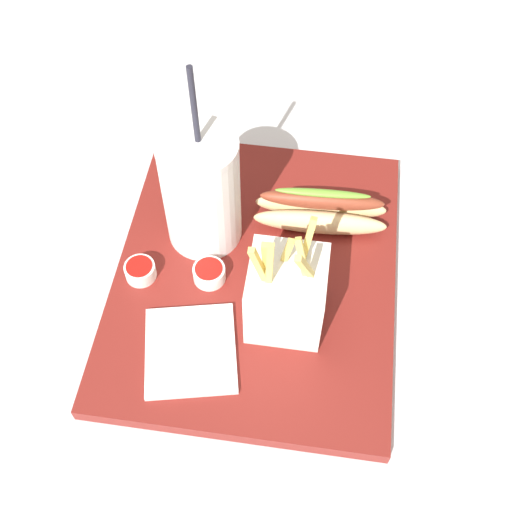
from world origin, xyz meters
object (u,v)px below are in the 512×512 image
at_px(soda_cup, 201,191).
at_px(hot_dog_1, 321,211).
at_px(ketchup_cup_2, 140,270).
at_px(napkin_stack, 191,350).
at_px(ketchup_cup_1, 209,273).
at_px(fries_basket, 286,293).

distance_m(soda_cup, hot_dog_1, 0.16).
height_order(ketchup_cup_2, napkin_stack, ketchup_cup_2).
distance_m(soda_cup, ketchup_cup_1, 0.10).
xyz_separation_m(ketchup_cup_1, ketchup_cup_2, (-0.01, 0.08, -0.00)).
bearing_deg(fries_basket, hot_dog_1, -11.02).
relative_size(soda_cup, ketchup_cup_2, 6.81).
height_order(hot_dog_1, ketchup_cup_1, hot_dog_1).
bearing_deg(napkin_stack, hot_dog_1, -31.88).
xyz_separation_m(fries_basket, napkin_stack, (-0.06, 0.10, -0.05)).
distance_m(fries_basket, napkin_stack, 0.13).
bearing_deg(ketchup_cup_2, soda_cup, -40.07).
relative_size(soda_cup, ketchup_cup_1, 6.50).
bearing_deg(hot_dog_1, ketchup_cup_2, 118.50).
bearing_deg(fries_basket, soda_cup, 46.80).
bearing_deg(ketchup_cup_2, ketchup_cup_1, -84.28).
height_order(soda_cup, ketchup_cup_2, soda_cup).
relative_size(ketchup_cup_1, napkin_stack, 0.35).
bearing_deg(fries_basket, napkin_stack, 121.81).
bearing_deg(ketchup_cup_1, fries_basket, -111.90).
height_order(fries_basket, napkin_stack, fries_basket).
distance_m(ketchup_cup_1, ketchup_cup_2, 0.08).
bearing_deg(soda_cup, fries_basket, -133.20).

